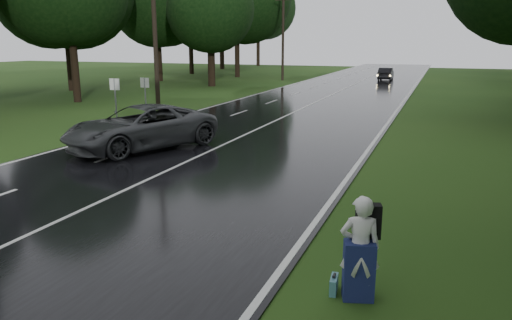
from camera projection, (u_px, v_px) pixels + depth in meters
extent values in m
plane|color=#264614|center=(2.00, 249.00, 10.26)|extent=(160.00, 160.00, 0.00)
cube|color=black|center=(287.00, 116.00, 28.41)|extent=(12.00, 140.00, 0.04)
cube|color=silver|center=(287.00, 116.00, 28.41)|extent=(0.12, 140.00, 0.01)
imported|color=#444749|center=(141.00, 127.00, 19.55)|extent=(5.16, 6.82, 1.72)
imported|color=black|center=(386.00, 74.00, 54.43)|extent=(1.51, 4.14, 1.35)
imported|color=silver|center=(360.00, 248.00, 8.08)|extent=(0.76, 0.61, 1.83)
cube|color=navy|center=(359.00, 271.00, 8.17)|extent=(0.59, 0.47, 1.02)
cube|color=black|center=(368.00, 221.00, 8.19)|extent=(0.46, 0.33, 0.58)
cube|color=teal|center=(334.00, 285.00, 8.46)|extent=(0.16, 0.41, 0.29)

